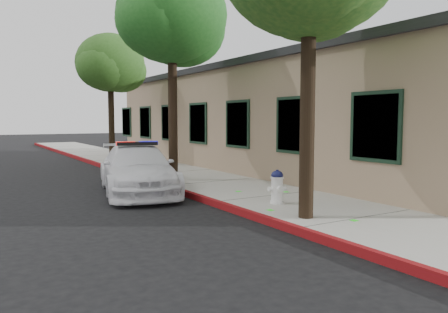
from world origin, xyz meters
The scene contains 8 objects.
ground centered at (0.00, 0.00, 0.00)m, with size 120.00×120.00×0.00m, color black.
sidewalk centered at (1.60, 3.00, 0.07)m, with size 3.20×60.00×0.15m, color gray.
red_curb centered at (0.06, 3.00, 0.08)m, with size 0.14×60.00×0.16m, color maroon.
clapboard_building centered at (6.69, 9.00, 2.13)m, with size 7.30×20.89×4.24m.
police_car centered at (-0.90, 5.94, 0.69)m, with size 2.90×5.04×1.49m.
fire_hydrant centered at (1.12, 2.06, 0.55)m, with size 0.46×0.40×0.79m.
street_tree_mid centered at (0.72, 7.04, 5.22)m, with size 3.76×3.53×6.73m.
street_tree_far centered at (0.73, 13.69, 4.50)m, with size 3.26×3.06×5.79m.
Camera 1 is at (-5.21, -6.08, 2.13)m, focal length 35.37 mm.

